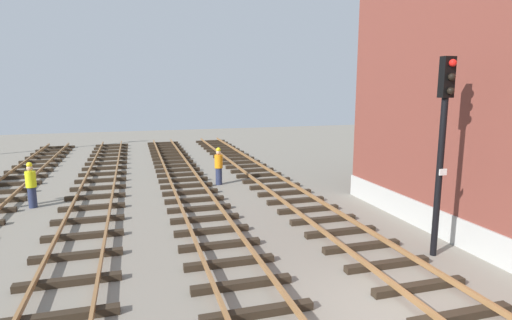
{
  "coord_description": "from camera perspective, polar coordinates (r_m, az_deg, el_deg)",
  "views": [
    {
      "loc": [
        -5.26,
        -7.17,
        4.85
      ],
      "look_at": [
        -0.68,
        8.33,
        1.97
      ],
      "focal_mm": 29.27,
      "sensor_mm": 36.0,
      "label": 1
    }
  ],
  "objects": [
    {
      "name": "ground_plane",
      "position": [
        10.13,
        18.33,
        -19.07
      ],
      "size": [
        80.0,
        80.0,
        0.0
      ],
      "primitive_type": "plane",
      "color": "gray"
    },
    {
      "name": "track_near_building",
      "position": [
        10.72,
        23.68,
        -16.97
      ],
      "size": [
        2.5,
        58.41,
        0.32
      ],
      "color": "#2D2319",
      "rests_on": "ground"
    },
    {
      "name": "signal_mast",
      "position": [
        12.62,
        24.17,
        3.17
      ],
      "size": [
        0.36,
        0.4,
        5.63
      ],
      "color": "black",
      "rests_on": "ground"
    },
    {
      "name": "track_worker_foreground",
      "position": [
        19.01,
        -28.37,
        -3.04
      ],
      "size": [
        0.4,
        0.4,
        1.87
      ],
      "color": "#262D4C",
      "rests_on": "ground"
    },
    {
      "name": "track_worker_distant",
      "position": [
        20.73,
        -5.12,
        -0.85
      ],
      "size": [
        0.4,
        0.4,
        1.87
      ],
      "color": "#262D4C",
      "rests_on": "ground"
    }
  ]
}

